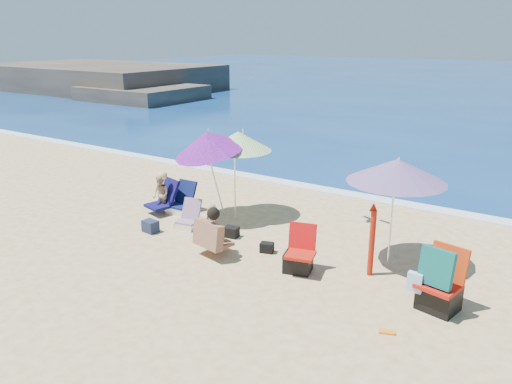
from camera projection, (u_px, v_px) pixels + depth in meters
The scene contains 18 objects.
ground at pixel (240, 262), 9.62m from camera, with size 120.00×120.00×0.00m.
foam at pixel (348, 194), 13.67m from camera, with size 120.00×0.50×0.04m.
headland at pixel (102, 82), 39.50m from camera, with size 20.50×11.50×2.60m.
umbrella_turquoise at pixel (397, 171), 9.03m from camera, with size 1.86×1.86×2.08m.
umbrella_striped at pixel (238, 141), 11.59m from camera, with size 2.05×2.05×2.08m.
umbrella_blue at pixel (208, 142), 11.34m from camera, with size 2.20×2.23×2.27m.
furled_umbrella at pixel (372, 236), 8.91m from camera, with size 0.16×0.17×1.37m.
chair_navy at pixel (181, 205), 12.26m from camera, with size 0.57×0.69×0.75m.
chair_rainbow at pixel (188, 220), 11.31m from camera, with size 0.53×0.63×0.63m.
camp_chair_left at pixel (299, 258), 9.19m from camera, with size 0.69×0.67×0.89m.
camp_chair_right at pixel (438, 287), 7.85m from camera, with size 0.81×0.75×1.09m.
person_center at pixel (212, 231), 9.82m from camera, with size 0.74×0.76×1.04m.
person_left at pixel (162, 194), 12.15m from camera, with size 0.73×0.86×1.04m.
bag_navy_a at pixel (150, 226), 11.06m from camera, with size 0.36×0.28×0.26m.
bag_black_a at pixel (231, 232), 10.79m from camera, with size 0.34×0.27×0.22m.
bag_tan at pixel (299, 238), 10.45m from camera, with size 0.32×0.27×0.24m.
bag_black_b at pixel (267, 248), 10.03m from camera, with size 0.30×0.25×0.20m.
orange_item at pixel (387, 332), 7.34m from camera, with size 0.26×0.18×0.03m.
Camera 1 is at (5.09, -7.15, 4.18)m, focal length 35.19 mm.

